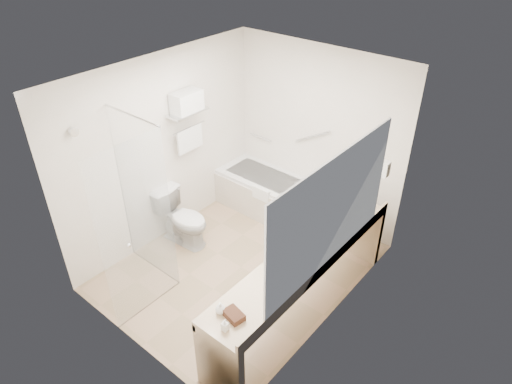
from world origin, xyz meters
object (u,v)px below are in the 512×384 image
Objects in this scene: water_bottle_left at (332,220)px; toilet at (183,219)px; bathtub at (270,194)px; vanity_counter at (303,271)px; amenity_basket at (234,315)px.

toilet is at bearing -163.47° from water_bottle_left.
bathtub is 2.09m from vanity_counter.
water_bottle_left reaches higher than vanity_counter.
amenity_basket is at bearing -124.33° from toilet.
amenity_basket reaches higher than bathtub.
vanity_counter is 1.10m from amenity_basket.
vanity_counter reaches higher than bathtub.
bathtub is at bearing 152.70° from water_bottle_left.
toilet is at bearing -108.78° from bathtub.
amenity_basket is (1.51, -2.46, 0.61)m from bathtub.
bathtub is 2.95m from amenity_basket.
vanity_counter is at bearing -96.00° from toilet.
bathtub is 2.10× the size of toilet.
vanity_counter is 0.70m from water_bottle_left.
water_bottle_left is (-0.06, 0.63, 0.29)m from vanity_counter.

